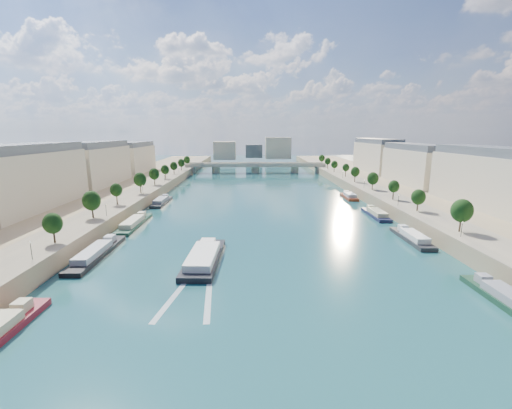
{
  "coord_description": "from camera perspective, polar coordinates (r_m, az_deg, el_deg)",
  "views": [
    {
      "loc": [
        -4.2,
        -42.26,
        32.81
      ],
      "look_at": [
        -1.98,
        87.92,
        5.0
      ],
      "focal_mm": 24.0,
      "sensor_mm": 36.0,
      "label": 1
    }
  ],
  "objects": [
    {
      "name": "bridge",
      "position": [
        278.43,
        -0.11,
        6.34
      ],
      "size": [
        112.0,
        12.0,
        8.15
      ],
      "color": "#C1B79E",
      "rests_on": "ground"
    },
    {
      "name": "skyline",
      "position": [
        362.31,
        0.2,
        9.18
      ],
      "size": [
        79.0,
        42.0,
        22.0
      ],
      "color": "#C6B599",
      "rests_on": "ground"
    },
    {
      "name": "moored_barges_right",
      "position": [
        111.31,
        25.74,
        -5.87
      ],
      "size": [
        5.0,
        158.87,
        3.6
      ],
      "color": "black",
      "rests_on": "ground"
    },
    {
      "name": "trees_left",
      "position": [
        154.56,
        -20.18,
        3.01
      ],
      "size": [
        4.8,
        268.8,
        8.26
      ],
      "color": "#382B1E",
      "rests_on": "ground"
    },
    {
      "name": "buildings_left",
      "position": [
        174.91,
        -28.62,
        5.23
      ],
      "size": [
        16.0,
        226.0,
        23.2
      ],
      "color": "#C6B599",
      "rests_on": "ground"
    },
    {
      "name": "quay_left",
      "position": [
        160.48,
        -25.95,
        -0.06
      ],
      "size": [
        44.0,
        520.0,
        5.0
      ],
      "primitive_type": "cube",
      "color": "#9E8460",
      "rests_on": "ground"
    },
    {
      "name": "trees_right",
      "position": [
        164.88,
        20.11,
        3.54
      ],
      "size": [
        4.8,
        268.8,
        8.26
      ],
      "color": "#382B1E",
      "rests_on": "ground"
    },
    {
      "name": "buildings_right",
      "position": [
        178.94,
        29.06,
        5.3
      ],
      "size": [
        16.0,
        226.0,
        23.2
      ],
      "color": "#C6B599",
      "rests_on": "ground"
    },
    {
      "name": "lamps_left",
      "position": [
        143.01,
        -20.7,
        1.19
      ],
      "size": [
        0.36,
        200.36,
        4.28
      ],
      "color": "black",
      "rests_on": "ground"
    },
    {
      "name": "ground",
      "position": [
        146.05,
        0.7,
        -0.93
      ],
      "size": [
        700.0,
        700.0,
        0.0
      ],
      "primitive_type": "plane",
      "color": "#0D3239",
      "rests_on": "ground"
    },
    {
      "name": "quay_right",
      "position": [
        164.2,
        26.69,
        0.12
      ],
      "size": [
        44.0,
        520.0,
        5.0
      ],
      "primitive_type": "cube",
      "color": "#9E8460",
      "rests_on": "ground"
    },
    {
      "name": "pave_left",
      "position": [
        154.26,
        -20.98,
        0.88
      ],
      "size": [
        14.0,
        520.0,
        0.1
      ],
      "primitive_type": "cube",
      "color": "gray",
      "rests_on": "quay_left"
    },
    {
      "name": "lamps_right",
      "position": [
        159.77,
        19.84,
        2.33
      ],
      "size": [
        0.36,
        200.36,
        4.28
      ],
      "color": "black",
      "rests_on": "ground"
    },
    {
      "name": "tour_barge",
      "position": [
        90.05,
        -8.67,
        -8.75
      ],
      "size": [
        8.94,
        27.89,
        3.77
      ],
      "rotation": [
        0.0,
        0.0,
        -0.04
      ],
      "color": "black",
      "rests_on": "ground"
    },
    {
      "name": "moored_barges_left",
      "position": [
        100.43,
        -25.44,
        -7.72
      ],
      "size": [
        5.0,
        164.54,
        3.6
      ],
      "color": "black",
      "rests_on": "ground"
    },
    {
      "name": "wake",
      "position": [
        75.37,
        -10.34,
        -13.94
      ],
      "size": [
        10.76,
        26.01,
        0.04
      ],
      "color": "silver",
      "rests_on": "ground"
    },
    {
      "name": "pave_right",
      "position": [
        157.33,
        21.94,
        1.01
      ],
      "size": [
        14.0,
        520.0,
        0.1
      ],
      "primitive_type": "cube",
      "color": "gray",
      "rests_on": "quay_right"
    }
  ]
}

